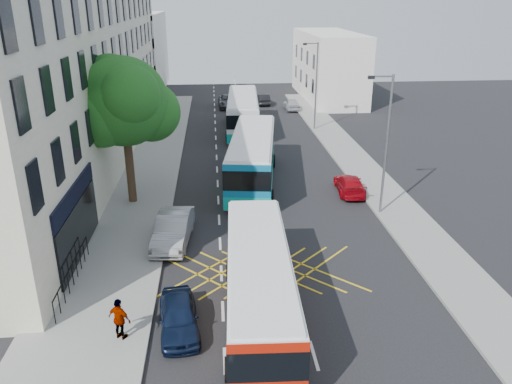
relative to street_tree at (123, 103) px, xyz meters
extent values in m
plane|color=black|center=(8.51, -14.97, -6.29)|extent=(120.00, 120.00, 0.00)
cube|color=gray|center=(0.01, 0.03, -6.22)|extent=(5.00, 70.00, 0.15)
cube|color=gray|center=(16.01, 0.03, -6.22)|extent=(3.00, 70.00, 0.15)
cube|color=beige|center=(-5.49, 9.53, 0.21)|extent=(8.00, 45.00, 13.00)
cube|color=black|center=(-1.44, -6.97, -2.89)|extent=(0.12, 7.00, 0.90)
cube|color=black|center=(-1.44, -6.97, -4.69)|extent=(0.12, 7.00, 2.60)
cube|color=silver|center=(-5.49, 40.03, -1.29)|extent=(8.00, 20.00, 10.00)
cube|color=silver|center=(19.51, 33.03, -2.29)|extent=(6.00, 18.00, 8.00)
cylinder|color=#382619|center=(0.01, 0.03, -3.94)|extent=(0.50, 0.50, 4.40)
sphere|color=#164E16|center=(0.01, 0.03, 0.06)|extent=(5.20, 5.20, 5.20)
sphere|color=#164E16|center=(1.41, 0.83, -0.74)|extent=(3.60, 3.60, 3.60)
sphere|color=#164E16|center=(-1.19, -0.57, -0.54)|extent=(3.80, 3.80, 3.80)
sphere|color=#164E16|center=(0.61, -1.27, 0.66)|extent=(3.40, 3.40, 3.40)
sphere|color=#164E16|center=(-0.79, 1.13, 1.06)|extent=(3.20, 3.20, 3.20)
cylinder|color=slate|center=(14.81, -2.97, -2.14)|extent=(0.14, 0.14, 8.00)
cylinder|color=slate|center=(14.21, -2.97, 1.76)|extent=(1.20, 0.10, 0.10)
cube|color=black|center=(13.61, -2.97, 1.71)|extent=(0.35, 0.15, 0.18)
cylinder|color=slate|center=(14.81, 17.03, -2.14)|extent=(0.14, 0.14, 8.00)
cylinder|color=slate|center=(14.21, 17.03, 1.76)|extent=(1.20, 0.10, 0.10)
cube|color=black|center=(13.61, 17.03, 1.71)|extent=(0.35, 0.15, 0.18)
cube|color=silver|center=(6.74, -12.46, -4.70)|extent=(2.78, 10.52, 2.51)
cube|color=silver|center=(6.74, -12.46, -3.40)|extent=(2.59, 10.31, 0.11)
cube|color=black|center=(6.74, -12.46, -4.35)|extent=(2.85, 10.58, 1.04)
cube|color=orange|center=(6.74, -12.46, -5.58)|extent=(2.84, 10.57, 0.71)
cube|color=#AD1909|center=(6.54, -17.64, -4.68)|extent=(2.41, 0.20, 2.37)
cylinder|color=black|center=(5.67, -9.57, -5.87)|extent=(0.30, 0.86, 0.85)
cylinder|color=black|center=(8.04, -9.66, -5.87)|extent=(0.30, 0.86, 0.85)
cylinder|color=black|center=(5.42, -15.92, -5.87)|extent=(0.30, 0.86, 0.85)
cylinder|color=black|center=(7.79, -16.01, -5.87)|extent=(0.30, 0.86, 0.85)
cube|color=silver|center=(7.74, 3.20, -4.47)|extent=(4.30, 12.21, 2.88)
cube|color=silver|center=(7.74, 3.20, -2.98)|extent=(4.05, 11.95, 0.13)
cube|color=black|center=(7.74, 3.20, -4.06)|extent=(4.36, 12.28, 1.20)
cube|color=#0DA999|center=(7.74, 3.20, -5.48)|extent=(4.35, 12.27, 0.82)
cube|color=#0C6B99|center=(6.95, -2.70, -4.44)|extent=(2.75, 0.47, 2.72)
cube|color=#FF0C0C|center=(5.85, -2.56, -5.20)|extent=(0.26, 0.09, 0.25)
cube|color=#FF0C0C|center=(8.04, -2.85, -5.20)|extent=(0.26, 0.09, 0.25)
cylinder|color=black|center=(6.83, 6.61, -5.80)|extent=(0.43, 1.01, 0.98)
cylinder|color=black|center=(9.53, 6.25, -5.80)|extent=(0.43, 1.01, 0.98)
cylinder|color=black|center=(5.86, -0.60, -5.80)|extent=(0.43, 1.01, 0.98)
cylinder|color=black|center=(8.55, -0.97, -5.80)|extent=(0.43, 1.01, 0.98)
cube|color=silver|center=(7.95, 17.42, -4.47)|extent=(3.43, 12.08, 2.87)
cube|color=silver|center=(7.95, 17.42, -2.98)|extent=(3.20, 11.82, 0.13)
cube|color=black|center=(7.95, 17.42, -4.07)|extent=(3.49, 12.14, 1.19)
cube|color=#0EB09F|center=(7.95, 17.42, -5.48)|extent=(3.48, 12.13, 0.81)
cube|color=white|center=(7.59, 11.50, -4.45)|extent=(2.75, 0.27, 2.71)
cube|color=#FF0C0C|center=(6.48, 11.55, -5.21)|extent=(0.25, 0.07, 0.25)
cube|color=#FF0C0C|center=(8.69, 11.42, -5.21)|extent=(0.25, 0.07, 0.25)
cylinder|color=black|center=(6.79, 20.75, -5.80)|extent=(0.36, 0.99, 0.98)
cylinder|color=black|center=(9.50, 20.59, -5.80)|extent=(0.36, 0.99, 0.98)
cylinder|color=black|center=(6.35, 13.50, -5.80)|extent=(0.36, 0.99, 0.98)
cylinder|color=black|center=(9.06, 13.33, -5.80)|extent=(0.36, 0.99, 0.98)
imported|color=black|center=(3.61, -13.06, -5.67)|extent=(1.86, 3.78, 1.24)
imported|color=#989B9F|center=(2.91, -5.65, -5.52)|extent=(2.10, 4.85, 1.55)
imported|color=#A90712|center=(13.90, 0.59, -5.71)|extent=(1.97, 4.16, 1.17)
imported|color=#46474E|center=(6.97, 28.36, -5.60)|extent=(2.41, 5.05, 1.39)
imported|color=#B9BCC2|center=(14.01, 26.38, -5.65)|extent=(1.58, 3.79, 1.28)
imported|color=black|center=(11.12, 29.66, -5.67)|extent=(1.38, 3.81, 1.25)
imported|color=gray|center=(1.51, -13.56, -5.31)|extent=(1.05, 0.84, 1.66)
camera|label=1|loc=(5.19, -29.24, 5.72)|focal=35.00mm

